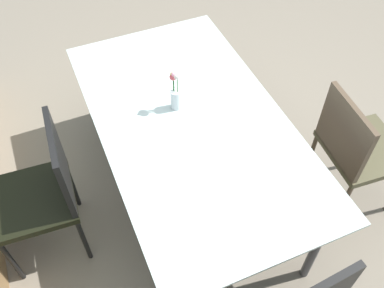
{
  "coord_description": "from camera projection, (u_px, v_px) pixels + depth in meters",
  "views": [
    {
      "loc": [
        -1.42,
        0.65,
        2.44
      ],
      "look_at": [
        0.08,
        0.01,
        0.5
      ],
      "focal_mm": 40.15,
      "sensor_mm": 36.0,
      "label": 1
    }
  ],
  "objects": [
    {
      "name": "chair_near_left",
      "position": [
        356.0,
        146.0,
        2.5
      ],
      "size": [
        0.47,
        0.47,
        0.89
      ],
      "rotation": [
        0.0,
        0.0,
        3.06
      ],
      "color": "#47432C",
      "rests_on": "ground"
    },
    {
      "name": "dining_table",
      "position": [
        192.0,
        127.0,
        2.42
      ],
      "size": [
        1.83,
        1.01,
        0.7
      ],
      "color": "#B2C6C1",
      "rests_on": "ground"
    },
    {
      "name": "ground_plane",
      "position": [
        197.0,
        200.0,
        2.87
      ],
      "size": [
        12.0,
        12.0,
        0.0
      ],
      "primitive_type": "plane",
      "color": "#756B5B"
    },
    {
      "name": "chair_far_side",
      "position": [
        44.0,
        189.0,
        2.32
      ],
      "size": [
        0.47,
        0.47,
        0.9
      ],
      "rotation": [
        0.0,
        0.0,
        -0.06
      ],
      "color": "black",
      "rests_on": "ground"
    },
    {
      "name": "flower_vase",
      "position": [
        175.0,
        93.0,
        2.38
      ],
      "size": [
        0.06,
        0.06,
        0.26
      ],
      "color": "silver",
      "rests_on": "dining_table"
    }
  ]
}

